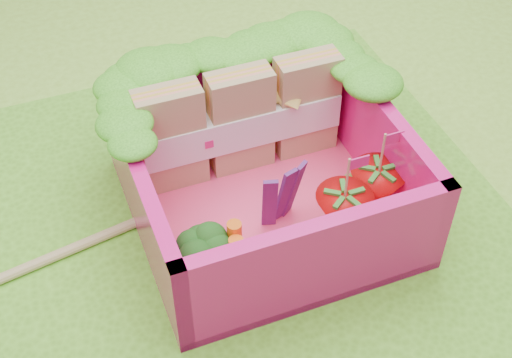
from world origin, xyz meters
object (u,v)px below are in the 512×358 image
object	(u,v)px
strawberry_right	(376,191)
chopsticks	(50,258)
bento_box	(265,173)
strawberry_left	(342,215)
broccoli	(196,246)
sandwich_stack	(241,121)

from	to	relation	value
strawberry_right	chopsticks	world-z (taller)	strawberry_right
bento_box	strawberry_right	world-z (taller)	strawberry_right
strawberry_right	strawberry_left	bearing A→B (deg)	-158.64
bento_box	strawberry_right	xyz separation A→B (m)	(0.50, -0.24, -0.08)
broccoli	chopsticks	distance (m)	0.76
bento_box	strawberry_left	world-z (taller)	strawberry_left
broccoli	chopsticks	world-z (taller)	broccoli
bento_box	chopsticks	bearing A→B (deg)	176.43
sandwich_stack	strawberry_right	world-z (taller)	sandwich_stack
broccoli	chopsticks	size ratio (longest dim) A/B	0.14
bento_box	sandwich_stack	xyz separation A→B (m)	(0.01, 0.34, 0.06)
sandwich_stack	strawberry_right	bearing A→B (deg)	-49.47
sandwich_stack	broccoli	size ratio (longest dim) A/B	3.10
broccoli	strawberry_right	distance (m)	0.95
broccoli	strawberry_right	xyz separation A→B (m)	(0.95, 0.05, -0.04)
sandwich_stack	strawberry_right	xyz separation A→B (m)	(0.49, -0.58, -0.15)
sandwich_stack	broccoli	bearing A→B (deg)	-125.87
sandwich_stack	strawberry_left	bearing A→B (deg)	-68.26
broccoli	strawberry_left	xyz separation A→B (m)	(0.72, -0.04, -0.04)
bento_box	chopsticks	distance (m)	1.12
sandwich_stack	strawberry_right	size ratio (longest dim) A/B	2.08
sandwich_stack	strawberry_left	distance (m)	0.73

